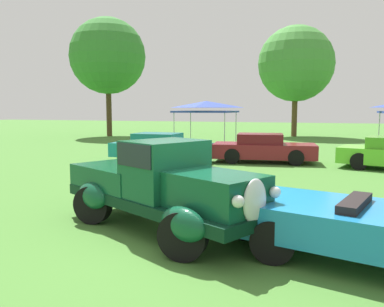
# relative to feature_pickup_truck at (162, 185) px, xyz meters

# --- Properties ---
(ground_plane) EXTENTS (120.00, 120.00, 0.00)m
(ground_plane) POSITION_rel_feature_pickup_truck_xyz_m (0.60, -0.34, -0.87)
(ground_plane) COLOR #42752D
(feature_pickup_truck) EXTENTS (4.61, 3.37, 1.70)m
(feature_pickup_truck) POSITION_rel_feature_pickup_truck_xyz_m (0.00, 0.00, 0.00)
(feature_pickup_truck) COLOR black
(feature_pickup_truck) RESTS_ON ground_plane
(show_car_teal) EXTENTS (4.29, 1.78, 1.22)m
(show_car_teal) POSITION_rel_feature_pickup_truck_xyz_m (-3.86, 9.00, -0.27)
(show_car_teal) COLOR teal
(show_car_teal) RESTS_ON ground_plane
(show_car_burgundy) EXTENTS (4.44, 2.22, 1.22)m
(show_car_burgundy) POSITION_rel_feature_pickup_truck_xyz_m (0.42, 10.07, -0.27)
(show_car_burgundy) COLOR maroon
(show_car_burgundy) RESTS_ON ground_plane
(canopy_tent_left_field) EXTENTS (3.19, 3.19, 2.71)m
(canopy_tent_left_field) POSITION_rel_feature_pickup_truck_xyz_m (-3.61, 15.19, 1.56)
(canopy_tent_left_field) COLOR #B7B7BC
(canopy_tent_left_field) RESTS_ON ground_plane
(treeline_far_left) EXTENTS (6.19, 6.19, 9.65)m
(treeline_far_left) POSITION_rel_feature_pickup_truck_xyz_m (-14.16, 22.46, 5.67)
(treeline_far_left) COLOR #47331E
(treeline_far_left) RESTS_ON ground_plane
(treeline_mid_left) EXTENTS (6.08, 6.08, 8.92)m
(treeline_mid_left) POSITION_rel_feature_pickup_truck_xyz_m (0.52, 26.81, 4.99)
(treeline_mid_left) COLOR brown
(treeline_mid_left) RESTS_ON ground_plane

